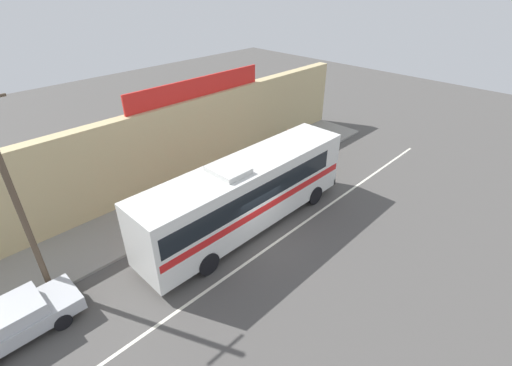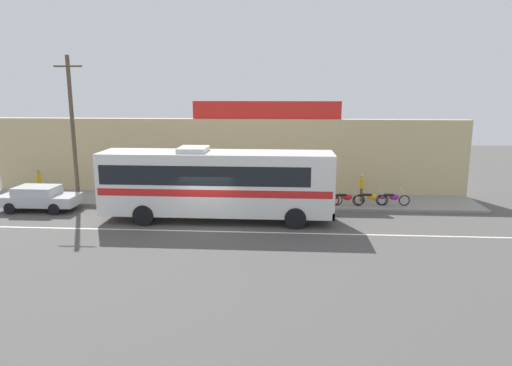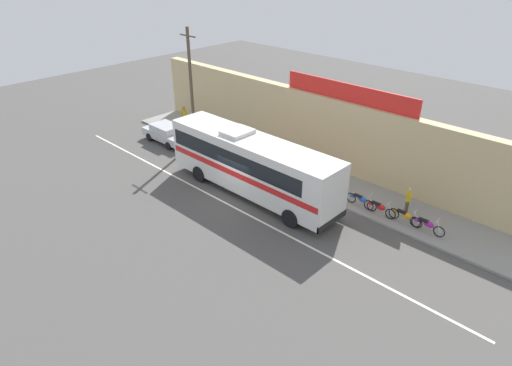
% 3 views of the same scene
% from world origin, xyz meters
% --- Properties ---
extents(ground_plane, '(70.00, 70.00, 0.00)m').
position_xyz_m(ground_plane, '(0.00, 0.00, 0.00)').
color(ground_plane, '#4F4C49').
extents(sidewalk_slab, '(30.00, 3.60, 0.14)m').
position_xyz_m(sidewalk_slab, '(0.00, 5.20, 0.07)').
color(sidewalk_slab, gray).
rests_on(sidewalk_slab, ground_plane).
extents(storefront_facade, '(30.00, 0.70, 4.80)m').
position_xyz_m(storefront_facade, '(0.00, 7.35, 2.40)').
color(storefront_facade, tan).
rests_on(storefront_facade, ground_plane).
extents(storefront_billboard, '(9.26, 0.12, 1.10)m').
position_xyz_m(storefront_billboard, '(2.55, 7.35, 5.35)').
color(storefront_billboard, red).
rests_on(storefront_billboard, storefront_facade).
extents(road_center_stripe, '(30.00, 0.14, 0.01)m').
position_xyz_m(road_center_stripe, '(0.00, -0.80, 0.00)').
color(road_center_stripe, silver).
rests_on(road_center_stripe, ground_plane).
extents(intercity_bus, '(11.71, 2.61, 3.78)m').
position_xyz_m(intercity_bus, '(0.27, 1.10, 2.07)').
color(intercity_bus, silver).
rests_on(intercity_bus, ground_plane).
extents(parked_car, '(4.26, 1.83, 1.37)m').
position_xyz_m(parked_car, '(-9.81, 2.34, 0.74)').
color(parked_car, '#B7BABF').
rests_on(parked_car, ground_plane).
extents(utility_pole, '(1.60, 0.22, 8.32)m').
position_xyz_m(utility_pole, '(-8.22, 3.71, 4.44)').
color(utility_pole, brown).
rests_on(utility_pole, sidewalk_slab).
extents(motorcycle_green, '(1.96, 0.56, 0.94)m').
position_xyz_m(motorcycle_green, '(6.05, 4.09, 0.57)').
color(motorcycle_green, black).
rests_on(motorcycle_green, sidewalk_slab).
extents(motorcycle_red, '(1.97, 0.56, 0.94)m').
position_xyz_m(motorcycle_red, '(7.22, 4.07, 0.57)').
color(motorcycle_red, black).
rests_on(motorcycle_red, sidewalk_slab).
extents(motorcycle_purple, '(1.91, 0.56, 0.94)m').
position_xyz_m(motorcycle_purple, '(9.86, 4.26, 0.57)').
color(motorcycle_purple, black).
rests_on(motorcycle_purple, sidewalk_slab).
extents(motorcycle_black, '(1.94, 0.56, 0.94)m').
position_xyz_m(motorcycle_black, '(8.65, 4.25, 0.57)').
color(motorcycle_black, black).
rests_on(motorcycle_black, sidewalk_slab).
extents(pedestrian_by_curb, '(0.30, 0.48, 1.62)m').
position_xyz_m(pedestrian_by_curb, '(8.27, 5.21, 1.07)').
color(pedestrian_by_curb, brown).
rests_on(pedestrian_by_curb, sidewalk_slab).
extents(pedestrian_near_shop, '(0.30, 0.48, 1.64)m').
position_xyz_m(pedestrian_near_shop, '(0.80, 4.70, 1.09)').
color(pedestrian_near_shop, black).
rests_on(pedestrian_near_shop, sidewalk_slab).
extents(pedestrian_far_left, '(0.30, 0.48, 1.64)m').
position_xyz_m(pedestrian_far_left, '(-11.36, 5.23, 1.09)').
color(pedestrian_far_left, brown).
rests_on(pedestrian_far_left, sidewalk_slab).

